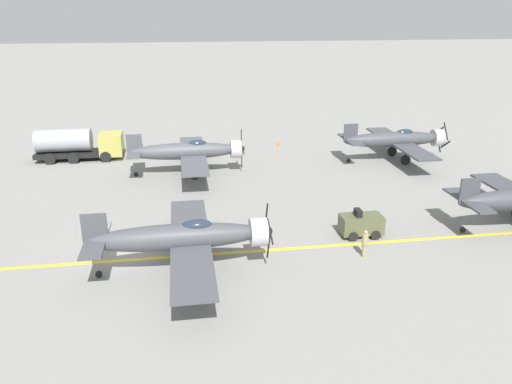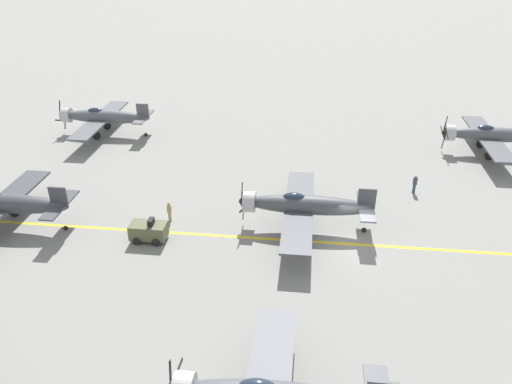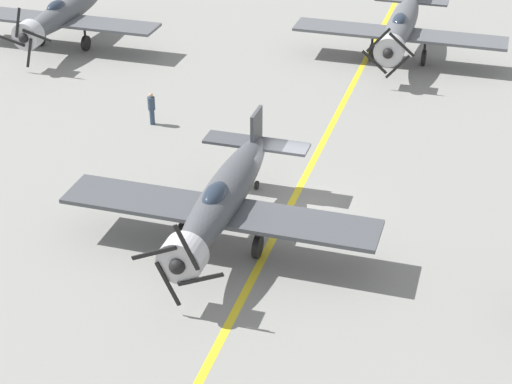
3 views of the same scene
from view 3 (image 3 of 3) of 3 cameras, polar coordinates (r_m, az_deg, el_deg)
ground_plane at (r=35.48m, az=2.39°, el=-0.73°), size 400.00×400.00×0.00m
taxiway_stripe at (r=35.47m, az=2.39°, el=-0.72°), size 0.30×160.00×0.01m
airplane_mid_center at (r=31.71m, az=-2.31°, el=-0.52°), size 12.00×9.98×3.67m
airplane_near_center at (r=50.11m, az=9.62°, el=10.81°), size 12.00×9.98×3.65m
airplane_near_right at (r=52.93m, az=-12.75°, el=11.53°), size 12.00×9.98×3.76m
ground_crew_inspecting at (r=42.11m, az=-6.98°, el=5.63°), size 0.36×0.36×1.65m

